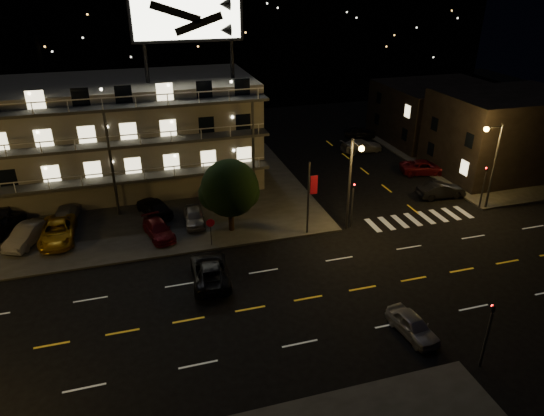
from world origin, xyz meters
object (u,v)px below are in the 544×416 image
object	(u,v)px
lot_car_2	(58,231)
lot_car_4	(194,216)
tree	(229,190)
lot_car_7	(67,212)
side_car_0	(441,190)
road_car_east	(413,325)
road_car_west	(210,270)

from	to	relation	value
lot_car_2	lot_car_4	xyz separation A→B (m)	(10.93, -0.22, -0.10)
tree	lot_car_7	xyz separation A→B (m)	(-13.34, 5.95, -3.01)
lot_car_7	side_car_0	xyz separation A→B (m)	(34.24, -5.00, -0.06)
lot_car_7	road_car_east	xyz separation A→B (m)	(21.07, -21.72, -0.16)
side_car_0	road_car_west	world-z (taller)	road_car_west
lot_car_2	tree	bearing A→B (deg)	-9.05
lot_car_4	side_car_0	bearing A→B (deg)	0.90
lot_car_4	lot_car_2	bearing A→B (deg)	-177.65
side_car_0	road_car_east	xyz separation A→B (m)	(-13.16, -16.71, -0.10)
side_car_0	road_car_east	bearing A→B (deg)	146.05
side_car_0	road_car_east	world-z (taller)	side_car_0
lot_car_4	road_car_west	distance (m)	8.62
lot_car_2	lot_car_7	distance (m)	3.73
lot_car_4	lot_car_7	size ratio (longest dim) A/B	0.87
lot_car_2	lot_car_7	world-z (taller)	lot_car_2
side_car_0	lot_car_4	bearing A→B (deg)	91.67
lot_car_4	side_car_0	distance (m)	23.72
lot_car_7	road_car_west	bearing A→B (deg)	137.98
tree	lot_car_4	xyz separation A→B (m)	(-2.81, 2.03, -3.00)
lot_car_4	road_car_east	bearing A→B (deg)	-55.87
road_car_east	road_car_west	xyz separation A→B (m)	(-10.65, 9.17, 0.11)
lot_car_4	lot_car_7	bearing A→B (deg)	163.05
lot_car_2	lot_car_4	size ratio (longest dim) A/B	1.40
lot_car_4	lot_car_7	xyz separation A→B (m)	(-10.54, 3.93, -0.01)
tree	lot_car_2	size ratio (longest dim) A/B	1.12
tree	lot_car_4	size ratio (longest dim) A/B	1.57
road_car_west	lot_car_2	bearing A→B (deg)	-35.19
lot_car_4	road_car_west	xyz separation A→B (m)	(-0.11, -8.62, -0.06)
lot_car_7	lot_car_2	bearing A→B (deg)	92.18
road_car_east	lot_car_7	bearing A→B (deg)	126.68
tree	lot_car_7	world-z (taller)	tree
lot_car_4	road_car_west	bearing A→B (deg)	-87.26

